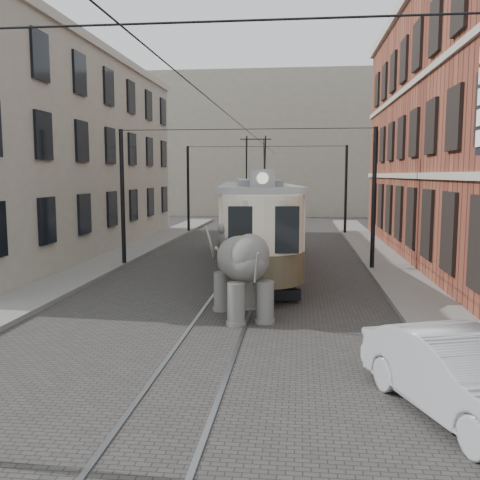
# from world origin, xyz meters

# --- Properties ---
(ground) EXTENTS (120.00, 120.00, 0.00)m
(ground) POSITION_xyz_m (0.00, 0.00, 0.00)
(ground) COLOR #3A3836
(tram_rails) EXTENTS (1.54, 80.00, 0.02)m
(tram_rails) POSITION_xyz_m (0.00, 0.00, 0.01)
(tram_rails) COLOR slate
(tram_rails) RESTS_ON ground
(sidewalk_right) EXTENTS (2.00, 60.00, 0.15)m
(sidewalk_right) POSITION_xyz_m (6.00, 0.00, 0.07)
(sidewalk_right) COLOR slate
(sidewalk_right) RESTS_ON ground
(sidewalk_left) EXTENTS (2.00, 60.00, 0.15)m
(sidewalk_left) POSITION_xyz_m (-6.50, 0.00, 0.07)
(sidewalk_left) COLOR slate
(sidewalk_left) RESTS_ON ground
(stucco_building) EXTENTS (7.00, 24.00, 10.00)m
(stucco_building) POSITION_xyz_m (-11.00, 10.00, 5.00)
(stucco_building) COLOR gray
(stucco_building) RESTS_ON ground
(distant_block) EXTENTS (28.00, 10.00, 14.00)m
(distant_block) POSITION_xyz_m (0.00, 40.00, 7.00)
(distant_block) COLOR gray
(distant_block) RESTS_ON ground
(catenary) EXTENTS (11.00, 30.20, 6.00)m
(catenary) POSITION_xyz_m (-0.20, 5.00, 3.00)
(catenary) COLOR black
(catenary) RESTS_ON ground
(tram) EXTENTS (4.52, 14.41, 5.62)m
(tram) POSITION_xyz_m (0.20, 6.58, 2.81)
(tram) COLOR beige
(tram) RESTS_ON ground
(elephant) EXTENTS (3.72, 4.78, 2.58)m
(elephant) POSITION_xyz_m (0.54, -1.92, 1.29)
(elephant) COLOR #5C5A55
(elephant) RESTS_ON ground
(parked_car) EXTENTS (2.94, 4.55, 1.42)m
(parked_car) POSITION_xyz_m (4.85, -7.97, 0.71)
(parked_car) COLOR #ADAEB2
(parked_car) RESTS_ON ground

